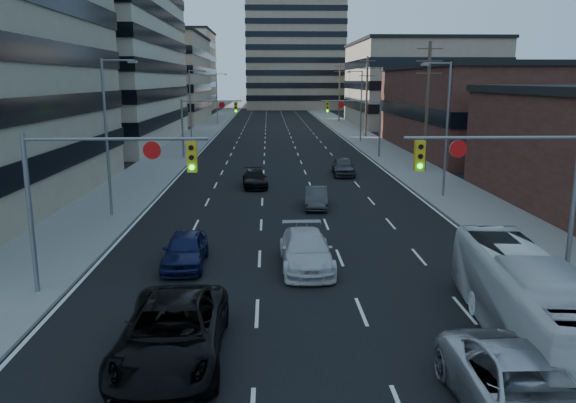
# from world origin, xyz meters

# --- Properties ---
(road_surface) EXTENTS (18.00, 300.00, 0.02)m
(road_surface) POSITION_xyz_m (0.00, 130.00, 0.01)
(road_surface) COLOR black
(road_surface) RESTS_ON ground
(sidewalk_left) EXTENTS (5.00, 300.00, 0.15)m
(sidewalk_left) POSITION_xyz_m (-11.50, 130.00, 0.07)
(sidewalk_left) COLOR slate
(sidewalk_left) RESTS_ON ground
(sidewalk_right) EXTENTS (5.00, 300.00, 0.15)m
(sidewalk_right) POSITION_xyz_m (11.50, 130.00, 0.07)
(sidewalk_right) COLOR slate
(sidewalk_right) RESTS_ON ground
(office_left_mid) EXTENTS (26.00, 34.00, 28.00)m
(office_left_mid) POSITION_xyz_m (-27.00, 60.00, 14.00)
(office_left_mid) COLOR #ADA089
(office_left_mid) RESTS_ON ground
(office_left_far) EXTENTS (20.00, 30.00, 16.00)m
(office_left_far) POSITION_xyz_m (-24.00, 100.00, 8.00)
(office_left_far) COLOR gray
(office_left_far) RESTS_ON ground
(storefront_right_mid) EXTENTS (20.00, 30.00, 9.00)m
(storefront_right_mid) POSITION_xyz_m (24.00, 50.00, 4.50)
(storefront_right_mid) COLOR #472119
(storefront_right_mid) RESTS_ON ground
(office_right_far) EXTENTS (22.00, 28.00, 14.00)m
(office_right_far) POSITION_xyz_m (25.00, 88.00, 7.00)
(office_right_far) COLOR gray
(office_right_far) RESTS_ON ground
(apartment_tower) EXTENTS (26.00, 26.00, 58.00)m
(apartment_tower) POSITION_xyz_m (6.00, 150.00, 29.00)
(apartment_tower) COLOR gray
(apartment_tower) RESTS_ON ground
(bg_block_left) EXTENTS (24.00, 24.00, 20.00)m
(bg_block_left) POSITION_xyz_m (-28.00, 140.00, 10.00)
(bg_block_left) COLOR #ADA089
(bg_block_left) RESTS_ON ground
(bg_block_right) EXTENTS (22.00, 22.00, 12.00)m
(bg_block_right) POSITION_xyz_m (32.00, 130.00, 6.00)
(bg_block_right) COLOR gray
(bg_block_right) RESTS_ON ground
(signal_near_left) EXTENTS (6.59, 0.33, 6.00)m
(signal_near_left) POSITION_xyz_m (-7.45, 8.00, 4.33)
(signal_near_left) COLOR slate
(signal_near_left) RESTS_ON ground
(signal_near_right) EXTENTS (6.59, 0.33, 6.00)m
(signal_near_right) POSITION_xyz_m (7.45, 8.00, 4.33)
(signal_near_right) COLOR slate
(signal_near_right) RESTS_ON ground
(signal_far_left) EXTENTS (6.09, 0.33, 6.00)m
(signal_far_left) POSITION_xyz_m (-7.68, 45.00, 4.30)
(signal_far_left) COLOR slate
(signal_far_left) RESTS_ON ground
(signal_far_right) EXTENTS (6.09, 0.33, 6.00)m
(signal_far_right) POSITION_xyz_m (7.68, 45.00, 4.30)
(signal_far_right) COLOR slate
(signal_far_right) RESTS_ON ground
(utility_pole_block) EXTENTS (2.20, 0.28, 11.00)m
(utility_pole_block) POSITION_xyz_m (12.20, 36.00, 5.78)
(utility_pole_block) COLOR #4C3D2D
(utility_pole_block) RESTS_ON ground
(utility_pole_midblock) EXTENTS (2.20, 0.28, 11.00)m
(utility_pole_midblock) POSITION_xyz_m (12.20, 66.00, 5.78)
(utility_pole_midblock) COLOR #4C3D2D
(utility_pole_midblock) RESTS_ON ground
(utility_pole_distant) EXTENTS (2.20, 0.28, 11.00)m
(utility_pole_distant) POSITION_xyz_m (12.20, 96.00, 5.78)
(utility_pole_distant) COLOR #4C3D2D
(utility_pole_distant) RESTS_ON ground
(streetlight_left_near) EXTENTS (2.03, 0.22, 9.00)m
(streetlight_left_near) POSITION_xyz_m (-10.34, 20.00, 5.05)
(streetlight_left_near) COLOR slate
(streetlight_left_near) RESTS_ON ground
(streetlight_left_mid) EXTENTS (2.03, 0.22, 9.00)m
(streetlight_left_mid) POSITION_xyz_m (-10.34, 55.00, 5.05)
(streetlight_left_mid) COLOR slate
(streetlight_left_mid) RESTS_ON ground
(streetlight_left_far) EXTENTS (2.03, 0.22, 9.00)m
(streetlight_left_far) POSITION_xyz_m (-10.34, 90.00, 5.05)
(streetlight_left_far) COLOR slate
(streetlight_left_far) RESTS_ON ground
(streetlight_right_near) EXTENTS (2.03, 0.22, 9.00)m
(streetlight_right_near) POSITION_xyz_m (10.34, 25.00, 5.05)
(streetlight_right_near) COLOR slate
(streetlight_right_near) RESTS_ON ground
(streetlight_right_far) EXTENTS (2.03, 0.22, 9.00)m
(streetlight_right_far) POSITION_xyz_m (10.34, 60.00, 5.05)
(streetlight_right_far) COLOR slate
(streetlight_right_far) RESTS_ON ground
(black_pickup) EXTENTS (2.95, 6.27, 1.73)m
(black_pickup) POSITION_xyz_m (-4.12, 2.74, 0.87)
(black_pickup) COLOR black
(black_pickup) RESTS_ON ground
(white_van) EXTENTS (2.23, 5.26, 1.51)m
(white_van) POSITION_xyz_m (0.20, 10.78, 0.76)
(white_van) COLOR silver
(white_van) RESTS_ON ground
(silver_suv) EXTENTS (2.75, 5.95, 1.65)m
(silver_suv) POSITION_xyz_m (4.47, -0.68, 0.83)
(silver_suv) COLOR #BCBBC0
(silver_suv) RESTS_ON ground
(transit_bus) EXTENTS (3.10, 9.72, 2.66)m
(transit_bus) POSITION_xyz_m (6.42, 3.71, 1.33)
(transit_bus) COLOR silver
(transit_bus) RESTS_ON ground
(sedan_blue) EXTENTS (1.77, 4.32, 1.46)m
(sedan_blue) POSITION_xyz_m (-4.97, 11.16, 0.73)
(sedan_blue) COLOR #0E1338
(sedan_blue) RESTS_ON ground
(sedan_grey_center) EXTENTS (1.64, 4.01, 1.29)m
(sedan_grey_center) POSITION_xyz_m (1.60, 22.26, 0.65)
(sedan_grey_center) COLOR #313133
(sedan_grey_center) RESTS_ON ground
(sedan_black_far) EXTENTS (2.08, 4.44, 1.25)m
(sedan_black_far) POSITION_xyz_m (-2.40, 29.28, 0.63)
(sedan_black_far) COLOR black
(sedan_black_far) RESTS_ON ground
(sedan_grey_right) EXTENTS (2.01, 4.52, 1.51)m
(sedan_grey_right) POSITION_xyz_m (4.90, 34.34, 0.75)
(sedan_grey_right) COLOR #363739
(sedan_grey_right) RESTS_ON ground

